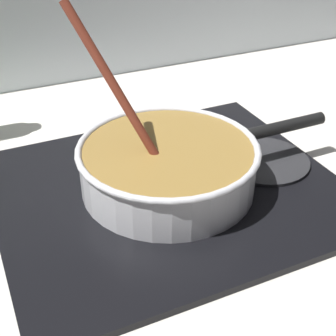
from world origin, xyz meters
TOP-DOWN VIEW (x-y plane):
  - ground at (0.00, 0.00)m, footprint 2.40×1.60m
  - hob_plate at (0.10, 0.24)m, footprint 0.56×0.48m
  - burner_ring at (0.10, 0.24)m, footprint 0.17×0.17m
  - spare_burner at (0.29, 0.24)m, footprint 0.16×0.16m
  - cooking_pan at (0.10, 0.24)m, footprint 0.46×0.30m

SIDE VIEW (x-z plane):
  - ground at x=0.00m, z-range -0.04..0.00m
  - hob_plate at x=0.10m, z-range 0.00..0.01m
  - spare_burner at x=0.29m, z-range 0.01..0.02m
  - burner_ring at x=0.10m, z-range 0.01..0.02m
  - cooking_pan at x=0.10m, z-range -0.09..0.20m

